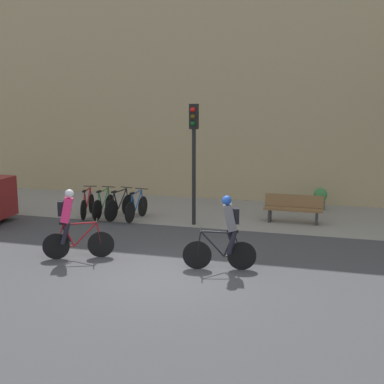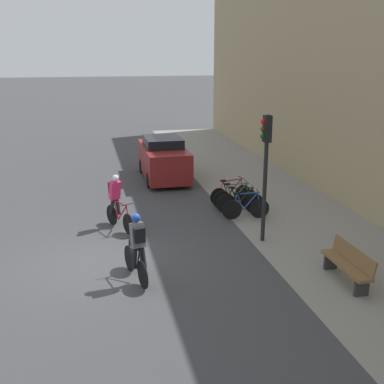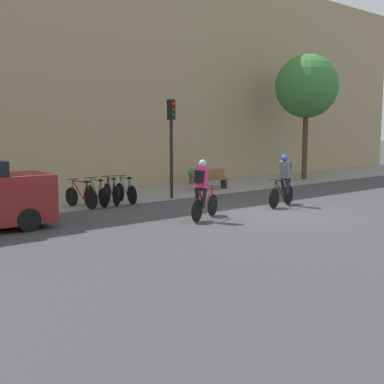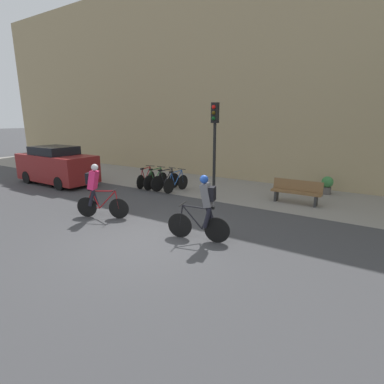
% 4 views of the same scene
% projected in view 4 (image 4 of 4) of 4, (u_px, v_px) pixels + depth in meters
% --- Properties ---
extents(ground, '(200.00, 200.00, 0.00)m').
position_uv_depth(ground, '(145.00, 242.00, 7.94)').
color(ground, '#3D3D3F').
extents(kerb_strip, '(44.00, 4.50, 0.01)m').
position_uv_depth(kerb_strip, '(246.00, 191.00, 13.44)').
color(kerb_strip, gray).
rests_on(kerb_strip, ground).
extents(building_facade, '(44.00, 0.60, 10.71)m').
position_uv_depth(building_facade, '(272.00, 71.00, 14.23)').
color(building_facade, tan).
rests_on(building_facade, ground).
extents(cyclist_pink, '(1.63, 0.79, 1.78)m').
position_uv_depth(cyclist_pink, '(96.00, 189.00, 9.67)').
color(cyclist_pink, black).
rests_on(cyclist_pink, ground).
extents(cyclist_grey, '(1.70, 0.58, 1.78)m').
position_uv_depth(cyclist_grey, '(204.00, 207.00, 7.78)').
color(cyclist_grey, black).
rests_on(cyclist_grey, ground).
extents(parked_bike_0, '(0.51, 1.66, 0.96)m').
position_uv_depth(parked_bike_0, '(146.00, 179.00, 14.23)').
color(parked_bike_0, black).
rests_on(parked_bike_0, ground).
extents(parked_bike_1, '(0.46, 1.67, 0.97)m').
position_uv_depth(parked_bike_1, '(156.00, 180.00, 13.92)').
color(parked_bike_1, black).
rests_on(parked_bike_1, ground).
extents(parked_bike_2, '(0.49, 1.66, 0.99)m').
position_uv_depth(parked_bike_2, '(166.00, 181.00, 13.61)').
color(parked_bike_2, black).
rests_on(parked_bike_2, ground).
extents(parked_bike_3, '(0.46, 1.64, 0.97)m').
position_uv_depth(parked_bike_3, '(176.00, 183.00, 13.30)').
color(parked_bike_3, black).
rests_on(parked_bike_3, ground).
extents(traffic_light_pole, '(0.26, 0.30, 3.77)m').
position_uv_depth(traffic_light_pole, '(215.00, 134.00, 11.61)').
color(traffic_light_pole, black).
rests_on(traffic_light_pole, ground).
extents(bench, '(1.85, 0.44, 0.89)m').
position_uv_depth(bench, '(296.00, 191.00, 11.43)').
color(bench, brown).
rests_on(bench, ground).
extents(parked_car, '(4.30, 1.84, 1.85)m').
position_uv_depth(parked_car, '(57.00, 166.00, 14.81)').
color(parked_car, maroon).
rests_on(parked_car, ground).
extents(potted_plant, '(0.48, 0.48, 0.78)m').
position_uv_depth(potted_plant, '(327.00, 184.00, 12.80)').
color(potted_plant, '#56514C').
rests_on(potted_plant, ground).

